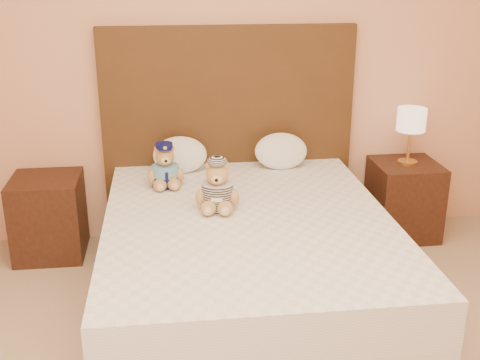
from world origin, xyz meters
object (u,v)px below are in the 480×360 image
at_px(bed, 248,261).
at_px(nightstand_right, 404,199).
at_px(lamp, 411,122).
at_px(pillow_left, 180,153).
at_px(teddy_police, 165,165).
at_px(nightstand_left, 49,216).
at_px(teddy_prisoner, 217,185).
at_px(pillow_right, 281,149).

distance_m(bed, nightstand_right, 1.48).
height_order(nightstand_right, lamp, lamp).
xyz_separation_m(bed, pillow_left, (-0.35, 0.83, 0.40)).
height_order(bed, lamp, lamp).
height_order(lamp, teddy_police, lamp).
distance_m(nightstand_left, teddy_prisoner, 1.35).
bearing_deg(pillow_left, teddy_police, -110.00).
xyz_separation_m(bed, teddy_police, (-0.45, 0.55, 0.42)).
xyz_separation_m(nightstand_right, pillow_left, (-1.60, 0.03, 0.40)).
relative_size(pillow_left, pillow_right, 1.00).
bearing_deg(pillow_right, teddy_prisoner, -125.76).
bearing_deg(nightstand_left, bed, -32.62).
bearing_deg(teddy_police, nightstand_right, 2.98).
xyz_separation_m(nightstand_right, pillow_right, (-0.91, 0.03, 0.40)).
bearing_deg(nightstand_right, pillow_right, 178.11).
relative_size(nightstand_left, teddy_prisoner, 1.86).
height_order(teddy_police, pillow_left, teddy_police).
xyz_separation_m(bed, nightstand_right, (1.25, 0.80, -0.00)).
height_order(nightstand_left, teddy_prisoner, teddy_prisoner).
distance_m(teddy_police, pillow_left, 0.30).
distance_m(bed, pillow_left, 0.99).
xyz_separation_m(teddy_police, teddy_prisoner, (0.29, -0.42, 0.01)).
relative_size(bed, pillow_left, 5.50).
relative_size(bed, nightstand_left, 3.64).
relative_size(nightstand_left, lamp, 1.38).
relative_size(nightstand_right, teddy_prisoner, 1.86).
bearing_deg(teddy_prisoner, pillow_left, 113.85).
height_order(nightstand_right, teddy_prisoner, teddy_prisoner).
bearing_deg(teddy_prisoner, nightstand_right, 33.82).
bearing_deg(pillow_right, teddy_police, -160.62).
height_order(nightstand_right, pillow_left, pillow_left).
bearing_deg(pillow_right, nightstand_right, -1.89).
bearing_deg(nightstand_right, pillow_left, 178.93).
bearing_deg(bed, lamp, 32.62).
xyz_separation_m(lamp, teddy_prisoner, (-1.41, -0.67, -0.15)).
relative_size(nightstand_left, pillow_left, 1.51).
bearing_deg(lamp, pillow_left, 178.93).
height_order(teddy_prisoner, pillow_right, teddy_prisoner).
bearing_deg(lamp, nightstand_left, 180.00).
bearing_deg(bed, nightstand_right, 32.62).
height_order(teddy_police, pillow_right, teddy_police).
distance_m(nightstand_right, pillow_left, 1.65).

